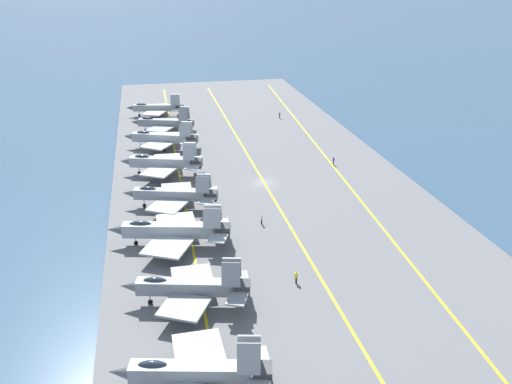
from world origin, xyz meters
The scene contains 17 objects.
ground_plane centered at (0.00, 0.00, 0.00)m, with size 2000.00×2000.00×0.00m, color #334C66.
carrier_deck centered at (0.00, 0.00, 0.20)m, with size 188.05×54.68×0.40m, color slate.
deck_stripe_foul_line centered at (0.00, -15.04, 0.40)m, with size 169.25×0.36×0.01m, color yellow.
deck_stripe_centerline centered at (0.00, 0.00, 0.40)m, with size 169.25×0.36×0.01m, color yellow.
deck_stripe_edge_line centered at (0.00, 15.04, 0.40)m, with size 169.25×0.36×0.01m, color yellow.
parked_jet_nearest centered at (-50.40, 17.79, 2.72)m, with size 14.02×15.28×6.17m.
parked_jet_second centered at (-36.11, 17.06, 2.86)m, with size 11.96×15.36×6.14m.
parked_jet_third centered at (-20.86, 18.12, 2.79)m, with size 14.29×17.51×6.11m.
parked_jet_fourth centered at (-8.01, 17.20, 2.82)m, with size 12.99×15.87×5.97m.
parked_jet_fifth centered at (7.63, 17.99, 2.98)m, with size 13.33×15.90×6.42m.
parked_jet_sixth centered at (23.31, 17.46, 2.98)m, with size 12.90×16.53×6.31m.
parked_jet_seventh centered at (36.51, 16.40, 2.66)m, with size 12.80×15.41×6.20m.
parked_jet_eighth centered at (51.51, 17.60, 2.69)m, with size 12.91×15.19×5.79m.
crew_purple_vest centered at (6.33, -15.64, 1.38)m, with size 0.39×0.45×1.78m.
crew_yellow_vest centered at (-34.13, 3.40, 1.34)m, with size 0.43×0.46×1.72m.
crew_white_vest centered at (-16.85, 4.09, 1.40)m, with size 0.40×0.29×1.81m.
crew_brown_vest centered at (43.18, -13.74, 1.34)m, with size 0.44×0.46×1.71m.
Camera 1 is at (-90.27, 20.22, 37.53)m, focal length 38.00 mm.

